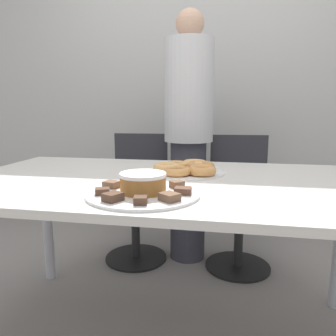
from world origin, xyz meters
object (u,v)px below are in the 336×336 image
(office_chair_right, at_px, (239,205))
(plate_cake, at_px, (143,194))
(frosted_cake, at_px, (143,183))
(plate_donuts, at_px, (187,172))
(person_standing, at_px, (189,133))
(office_chair_left, at_px, (137,200))

(office_chair_right, xyz_separation_m, plate_cake, (-0.37, -1.13, 0.36))
(plate_cake, xyz_separation_m, frosted_cake, (-0.00, 0.00, 0.04))
(office_chair_right, bearing_deg, plate_cake, -112.47)
(plate_donuts, relative_size, frosted_cake, 2.17)
(person_standing, bearing_deg, frosted_cake, -90.63)
(person_standing, relative_size, office_chair_right, 1.92)
(office_chair_left, relative_size, plate_donuts, 2.54)
(office_chair_right, relative_size, frosted_cake, 5.51)
(office_chair_left, bearing_deg, plate_cake, -74.97)
(person_standing, bearing_deg, plate_donuts, -83.61)
(person_standing, height_order, office_chair_right, person_standing)
(office_chair_left, bearing_deg, office_chair_right, -2.16)
(office_chair_right, bearing_deg, person_standing, 168.75)
(office_chair_left, distance_m, office_chair_right, 0.72)
(plate_cake, relative_size, frosted_cake, 2.45)
(plate_donuts, distance_m, frosted_cake, 0.43)
(person_standing, distance_m, plate_donuts, 0.77)
(office_chair_left, relative_size, plate_cake, 2.24)
(frosted_cake, bearing_deg, person_standing, 89.37)
(office_chair_left, distance_m, plate_cake, 1.24)
(office_chair_right, relative_size, plate_cake, 2.24)
(person_standing, xyz_separation_m, plate_cake, (-0.01, -1.18, -0.12))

